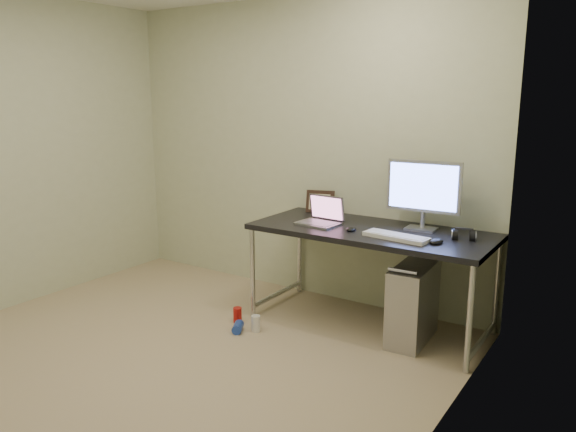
{
  "coord_description": "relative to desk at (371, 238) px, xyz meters",
  "views": [
    {
      "loc": [
        2.55,
        -2.3,
        1.72
      ],
      "look_at": [
        0.37,
        1.02,
        0.85
      ],
      "focal_mm": 35.0,
      "sensor_mm": 36.0,
      "label": 1
    }
  ],
  "objects": [
    {
      "name": "cable_a",
      "position": [
        0.32,
        0.33,
        -0.28
      ],
      "size": [
        0.01,
        0.16,
        0.69
      ],
      "primitive_type": "cylinder",
      "rotation": [
        0.21,
        0.0,
        0.0
      ],
      "color": "black",
      "rests_on": "ground"
    },
    {
      "name": "can_blue",
      "position": [
        -0.75,
        -0.65,
        -0.64
      ],
      "size": [
        0.12,
        0.15,
        0.07
      ],
      "primitive_type": "cylinder",
      "rotation": [
        1.57,
        0.0,
        0.49
      ],
      "color": "#2242B2",
      "rests_on": "ground"
    },
    {
      "name": "desk",
      "position": [
        0.0,
        0.0,
        0.0
      ],
      "size": [
        1.75,
        0.77,
        0.75
      ],
      "color": "black",
      "rests_on": "ground"
    },
    {
      "name": "keyboard",
      "position": [
        0.26,
        -0.17,
        0.09
      ],
      "size": [
        0.47,
        0.2,
        0.03
      ],
      "primitive_type": "cube",
      "rotation": [
        0.0,
        0.0,
        -0.12
      ],
      "color": "silver",
      "rests_on": "desk"
    },
    {
      "name": "tower_computer",
      "position": [
        0.37,
        -0.07,
        -0.4
      ],
      "size": [
        0.26,
        0.54,
        0.59
      ],
      "rotation": [
        0.0,
        0.0,
        0.06
      ],
      "color": "#A9A8AD",
      "rests_on": "ground"
    },
    {
      "name": "monitor",
      "position": [
        0.31,
        0.18,
        0.37
      ],
      "size": [
        0.54,
        0.17,
        0.5
      ],
      "rotation": [
        0.0,
        0.0,
        0.05
      ],
      "color": "#A8A9AF",
      "rests_on": "desk"
    },
    {
      "name": "mouse_right",
      "position": [
        0.53,
        -0.14,
        0.09
      ],
      "size": [
        0.09,
        0.13,
        0.04
      ],
      "primitive_type": "ellipsoid",
      "rotation": [
        0.0,
        0.0,
        -0.12
      ],
      "color": "black",
      "rests_on": "desk"
    },
    {
      "name": "can_red",
      "position": [
        -0.86,
        -0.51,
        -0.62
      ],
      "size": [
        0.09,
        0.09,
        0.12
      ],
      "primitive_type": "cylinder",
      "rotation": [
        0.0,
        0.0,
        0.49
      ],
      "color": "red",
      "rests_on": "ground"
    },
    {
      "name": "mouse_left",
      "position": [
        -0.1,
        -0.13,
        0.09
      ],
      "size": [
        0.09,
        0.12,
        0.04
      ],
      "primitive_type": "ellipsoid",
      "rotation": [
        0.0,
        0.0,
        0.21
      ],
      "color": "black",
      "rests_on": "desk"
    },
    {
      "name": "headphones",
      "position": [
        0.65,
        0.06,
        0.1
      ],
      "size": [
        0.17,
        0.1,
        0.1
      ],
      "rotation": [
        0.0,
        0.0,
        0.3
      ],
      "color": "black",
      "rests_on": "desk"
    },
    {
      "name": "can_white",
      "position": [
        -0.64,
        -0.57,
        -0.62
      ],
      "size": [
        0.07,
        0.07,
        0.12
      ],
      "primitive_type": "cylinder",
      "rotation": [
        0.0,
        0.0,
        0.11
      ],
      "color": "silver",
      "rests_on": "ground"
    },
    {
      "name": "cable_b",
      "position": [
        0.41,
        0.31,
        -0.3
      ],
      "size": [
        0.02,
        0.11,
        0.71
      ],
      "primitive_type": "cylinder",
      "rotation": [
        0.14,
        0.0,
        0.09
      ],
      "color": "black",
      "rests_on": "ground"
    },
    {
      "name": "picture_frame",
      "position": [
        -0.6,
        0.29,
        0.17
      ],
      "size": [
        0.24,
        0.14,
        0.19
      ],
      "primitive_type": "cube",
      "rotation": [
        -0.21,
        0.0,
        0.32
      ],
      "color": "black",
      "rests_on": "desk"
    },
    {
      "name": "wall_right",
      "position": [
        0.88,
        -1.37,
        0.57
      ],
      "size": [
        0.02,
        3.5,
        2.5
      ],
      "primitive_type": "cube",
      "color": "beige",
      "rests_on": "ground"
    },
    {
      "name": "wall_back",
      "position": [
        -0.87,
        0.38,
        0.57
      ],
      "size": [
        3.5,
        0.02,
        2.5
      ],
      "primitive_type": "cube",
      "color": "beige",
      "rests_on": "ground"
    },
    {
      "name": "laptop",
      "position": [
        -0.39,
        -0.06,
        0.12
      ],
      "size": [
        0.32,
        0.27,
        0.21
      ],
      "rotation": [
        0.0,
        0.0,
        -0.08
      ],
      "color": "#A8A9AF",
      "rests_on": "desk"
    },
    {
      "name": "floor",
      "position": [
        -0.87,
        -1.37,
        -0.68
      ],
      "size": [
        3.5,
        3.5,
        0.0
      ],
      "primitive_type": "plane",
      "color": "tan",
      "rests_on": "ground"
    },
    {
      "name": "webcam",
      "position": [
        -0.45,
        0.28,
        0.15
      ],
      "size": [
        0.04,
        0.03,
        0.11
      ],
      "rotation": [
        0.0,
        0.0,
        -0.05
      ],
      "color": "silver",
      "rests_on": "desk"
    }
  ]
}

